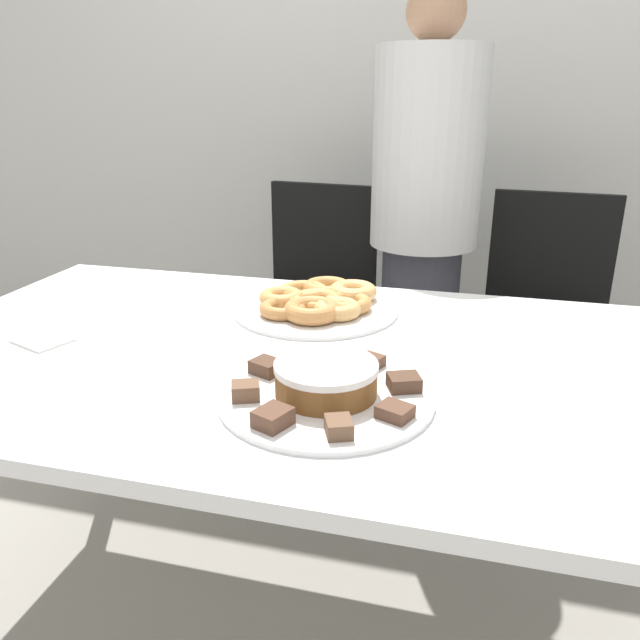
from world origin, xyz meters
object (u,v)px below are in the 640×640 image
Objects in this scene: frosted_cake at (326,378)px; napkin at (43,340)px; plate_cake at (326,396)px; office_chair_right at (540,345)px; office_chair_left at (309,324)px; plate_donuts at (316,309)px; person_standing at (423,230)px.

napkin is (-0.64, 0.10, -0.04)m from frosted_cake.
plate_cake is at bearing 0.00° from frosted_cake.
office_chair_right reaches higher than napkin.
office_chair_left is 0.74m from plate_donuts.
office_chair_left is 1.00× the size of office_chair_right.
plate_cake is at bearing -65.89° from office_chair_left.
person_standing is 11.76× the size of napkin.
plate_cake is (0.34, -1.08, 0.29)m from office_chair_left.
person_standing is 1.67× the size of office_chair_right.
office_chair_left is at bearing 73.06° from napkin.
frosted_cake is at bearing -8.92° from napkin.
plate_cake is 2.83× the size of napkin.
frosted_cake is 0.64m from napkin.
office_chair_right is 2.36× the size of plate_donuts.
plate_donuts is at bearing 107.24° from frosted_cake.
plate_cake is at bearing -107.10° from office_chair_right.
plate_cake is 0.64m from napkin.
plate_donuts is at bearing -105.60° from person_standing.
napkin is at bearing -146.52° from plate_donuts.
plate_donuts is 0.45m from frosted_cake.
frosted_cake is (-0.45, -1.08, 0.33)m from office_chair_right.
napkin is at bearing 171.08° from frosted_cake.
office_chair_right is 7.06× the size of napkin.
napkin is (-0.30, -0.98, 0.29)m from office_chair_left.
frosted_cake is (-0.05, -1.09, -0.03)m from person_standing.
office_chair_right is at bearing 67.49° from plate_cake.
person_standing is at bearing 87.36° from plate_cake.
plate_donuts is (-0.13, 0.43, 0.00)m from plate_cake.
person_standing is 1.09m from frosted_cake.
frosted_cake is at bearing -107.10° from office_chair_right.
office_chair_right is 1.21m from plate_cake.
office_chair_left is 2.36× the size of plate_donuts.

